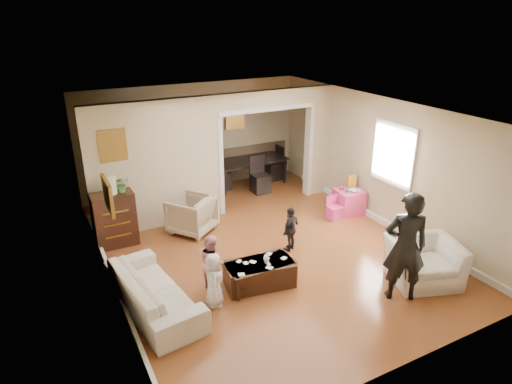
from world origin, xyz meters
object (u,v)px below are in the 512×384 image
child_toddler (291,229)px  adult_person (405,247)px  child_kneel_a (214,280)px  armchair_front (424,262)px  coffee_cup (266,260)px  dining_table (248,171)px  cyan_cup (347,190)px  dresser (115,219)px  table_lamp (110,185)px  child_kneel_b (212,262)px  sofa (153,290)px  coffee_table (259,274)px  armchair_back (192,214)px  play_table (349,202)px

child_toddler → adult_person: bearing=78.9°
child_kneel_a → armchair_front: bearing=-86.9°
coffee_cup → dining_table: bearing=66.9°
cyan_cup → child_kneel_a: 4.15m
coffee_cup → dining_table: (1.81, 4.23, -0.12)m
dresser → table_lamp: 0.70m
child_kneel_b → child_toddler: size_ratio=1.08×
coffee_cup → sofa: bearing=171.6°
coffee_table → dining_table: dining_table is taller
dining_table → cyan_cup: bearing=-70.2°
child_kneel_a → child_toddler: bearing=-45.1°
sofa → dresser: size_ratio=1.97×
armchair_front → table_lamp: table_lamp is taller
table_lamp → cyan_cup: 4.86m
armchair_back → armchair_front: armchair_back is taller
table_lamp → coffee_cup: table_lamp is taller
armchair_back → dining_table: size_ratio=0.43×
cyan_cup → dresser: bearing=168.4°
table_lamp → coffee_table: table_lamp is taller
play_table → child_toddler: bearing=-158.2°
armchair_back → coffee_table: armchair_back is taller
sofa → dresser: dresser is taller
table_lamp → dining_table: (3.67, 1.71, -0.89)m
sofa → cyan_cup: size_ratio=25.74×
armchair_back → coffee_table: 2.34m
coffee_table → child_toddler: (1.05, 0.75, 0.23)m
cyan_cup → child_kneel_a: child_kneel_a is taller
child_toddler → table_lamp: bearing=-61.9°
table_lamp → adult_person: (3.53, -3.76, -0.34)m
coffee_cup → dining_table: dining_table is taller
sofa → child_kneel_a: child_kneel_a is taller
sofa → cyan_cup: 4.81m
coffee_cup → dining_table: 4.60m
cyan_cup → dining_table: dining_table is taller
armchair_back → adult_person: adult_person is taller
sofa → cyan_cup: (4.63, 1.29, 0.27)m
table_lamp → child_kneel_a: (0.91, -2.62, -0.79)m
armchair_back → table_lamp: (-1.46, 0.15, 0.85)m
child_kneel_b → child_toddler: 1.81m
coffee_table → adult_person: 2.30m
coffee_table → coffee_cup: coffee_cup is taller
coffee_cup → cyan_cup: (2.85, 1.55, 0.11)m
dining_table → child_kneel_a: child_kneel_a is taller
armchair_front → dining_table: (-0.53, 5.30, -0.01)m
armchair_back → play_table: armchair_back is taller
adult_person → child_toddler: bearing=-41.8°
sofa → armchair_front: size_ratio=1.91×
dresser → child_kneel_b: size_ratio=1.12×
armchair_back → cyan_cup: bearing=129.9°
armchair_front → child_kneel_a: size_ratio=1.24×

